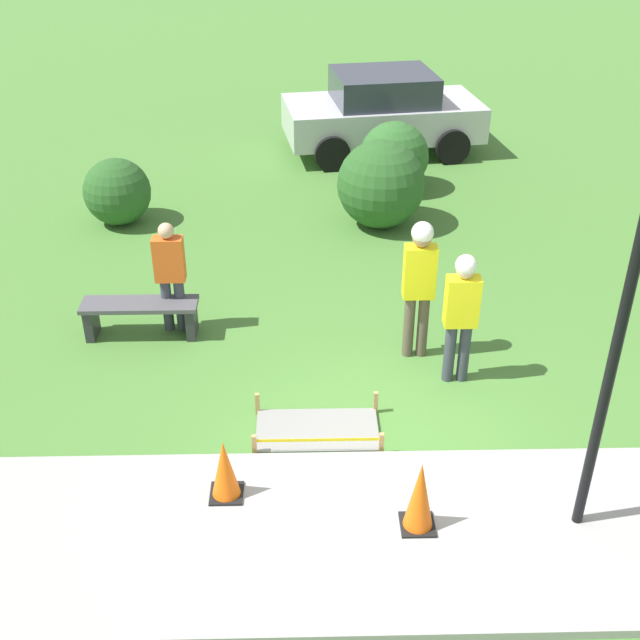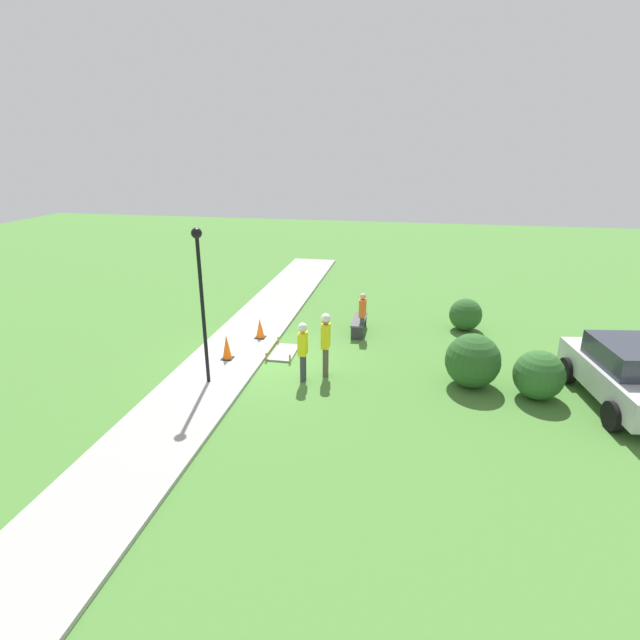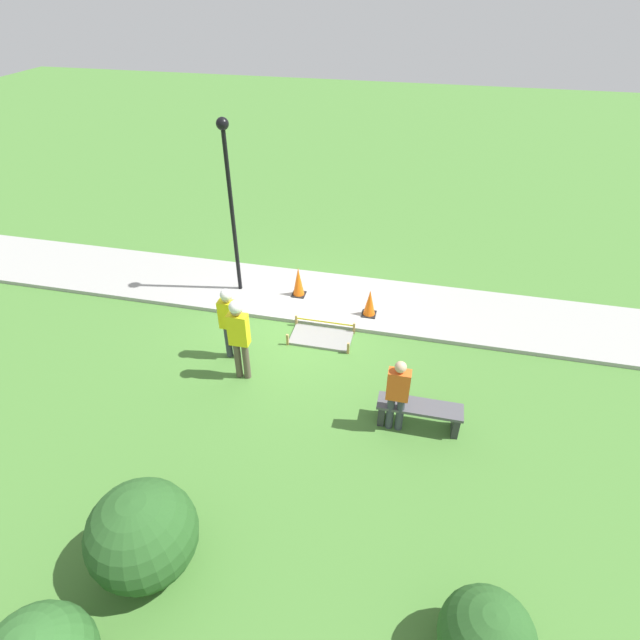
% 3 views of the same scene
% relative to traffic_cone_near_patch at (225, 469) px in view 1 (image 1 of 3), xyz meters
% --- Properties ---
extents(ground_plane, '(60.00, 60.00, 0.00)m').
position_rel_traffic_cone_near_patch_xyz_m(ground_plane, '(1.56, 0.63, -0.44)').
color(ground_plane, '#477A33').
extents(sidewalk, '(28.00, 2.35, 0.10)m').
position_rel_traffic_cone_near_patch_xyz_m(sidewalk, '(1.56, -0.55, -0.39)').
color(sidewalk, '#9E9E99').
rests_on(sidewalk, ground_plane).
extents(wet_concrete_patch, '(1.45, 0.81, 0.29)m').
position_rel_traffic_cone_near_patch_xyz_m(wet_concrete_patch, '(0.95, 1.08, -0.40)').
color(wet_concrete_patch, gray).
rests_on(wet_concrete_patch, ground_plane).
extents(traffic_cone_near_patch, '(0.34, 0.34, 0.69)m').
position_rel_traffic_cone_near_patch_xyz_m(traffic_cone_near_patch, '(0.00, 0.00, 0.00)').
color(traffic_cone_near_patch, black).
rests_on(traffic_cone_near_patch, sidewalk).
extents(traffic_cone_far_patch, '(0.34, 0.34, 0.79)m').
position_rel_traffic_cone_near_patch_xyz_m(traffic_cone_far_patch, '(1.90, -0.47, 0.05)').
color(traffic_cone_far_patch, black).
rests_on(traffic_cone_far_patch, sidewalk).
extents(park_bench, '(1.56, 0.44, 0.51)m').
position_rel_traffic_cone_near_patch_xyz_m(park_bench, '(-1.40, 3.25, -0.09)').
color(park_bench, '#2D2D33').
rests_on(park_bench, ground_plane).
extents(worker_supervisor, '(0.40, 0.27, 1.90)m').
position_rel_traffic_cone_near_patch_xyz_m(worker_supervisor, '(2.26, 2.69, 0.72)').
color(worker_supervisor, brown).
rests_on(worker_supervisor, ground_plane).
extents(worker_assistant, '(0.40, 0.25, 1.74)m').
position_rel_traffic_cone_near_patch_xyz_m(worker_assistant, '(2.69, 2.11, 0.59)').
color(worker_assistant, '#383D47').
rests_on(worker_assistant, ground_plane).
extents(bystander_in_orange_shirt, '(0.40, 0.22, 1.60)m').
position_rel_traffic_cone_near_patch_xyz_m(bystander_in_orange_shirt, '(-0.97, 3.40, 0.46)').
color(bystander_in_orange_shirt, '#383D47').
rests_on(bystander_in_orange_shirt, ground_plane).
extents(lamppost_near, '(0.28, 0.28, 4.31)m').
position_rel_traffic_cone_near_patch_xyz_m(lamppost_near, '(3.48, -0.44, 2.44)').
color(lamppost_near, black).
rests_on(lamppost_near, sidewalk).
extents(parked_car_silver, '(4.32, 2.67, 1.68)m').
position_rel_traffic_cone_near_patch_xyz_m(parked_car_silver, '(2.52, 10.66, 0.43)').
color(parked_car_silver, '#BCBCC1').
rests_on(parked_car_silver, ground_plane).
extents(shrub_rounded_near, '(1.16, 1.16, 1.16)m').
position_rel_traffic_cone_near_patch_xyz_m(shrub_rounded_near, '(-2.41, 6.99, 0.14)').
color(shrub_rounded_near, '#285623').
rests_on(shrub_rounded_near, ground_plane).
extents(shrub_rounded_mid, '(1.51, 1.51, 1.51)m').
position_rel_traffic_cone_near_patch_xyz_m(shrub_rounded_mid, '(2.15, 6.80, 0.32)').
color(shrub_rounded_mid, '#285623').
rests_on(shrub_rounded_mid, ground_plane).
extents(shrub_rounded_far, '(1.32, 1.32, 1.32)m').
position_rel_traffic_cone_near_patch_xyz_m(shrub_rounded_far, '(2.55, 8.45, 0.22)').
color(shrub_rounded_far, '#2D6028').
rests_on(shrub_rounded_far, ground_plane).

